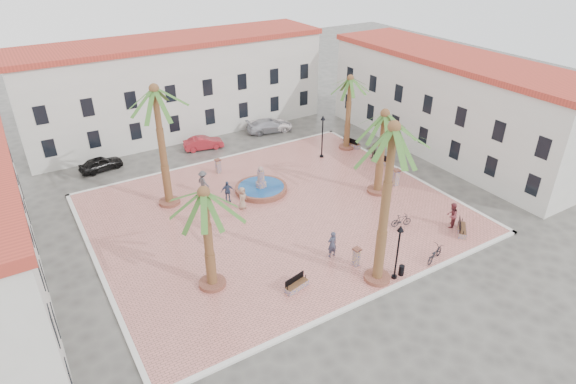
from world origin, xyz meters
The scene contains 36 objects.
ground centered at (0.00, 0.00, 0.00)m, with size 120.00×120.00×0.00m, color #56544F.
plaza centered at (0.00, 0.00, 0.07)m, with size 26.00×22.00×0.15m, color #CF796F.
kerb_n centered at (0.00, 11.00, 0.08)m, with size 26.30×0.30×0.16m, color silver.
kerb_s centered at (0.00, -11.00, 0.08)m, with size 26.30×0.30×0.16m, color silver.
kerb_e centered at (13.00, 0.00, 0.08)m, with size 0.30×22.30×0.16m, color silver.
kerb_w centered at (-13.00, 0.00, 0.08)m, with size 0.30×22.30×0.16m, color silver.
building_north centered at (0.00, 19.99, 4.77)m, with size 30.40×7.40×9.50m.
building_east centered at (19.99, 2.00, 4.52)m, with size 7.40×26.40×9.00m.
fountain centered at (0.60, 3.53, 0.45)m, with size 4.21×4.21×2.18m.
palm_nw centered at (-6.43, 5.49, 8.33)m, with size 5.27×5.27×9.49m.
palm_sw centered at (-7.50, -5.21, 5.69)m, with size 5.25×5.25×6.72m.
palm_s centered at (1.30, -9.94, 9.07)m, with size 5.22×5.22×10.25m.
palm_e centered at (8.57, -1.49, 5.96)m, with size 5.39×5.39×7.03m.
palm_ne centered at (11.76, 6.80, 6.24)m, with size 4.61×4.61×7.18m.
bench_s centered at (-3.38, -8.14, 0.39)m, with size 1.67×0.83×0.84m.
bench_se centered at (9.69, -9.15, 0.41)m, with size 1.62×1.58×0.92m.
bench_e centered at (12.38, 2.22, 0.43)m, with size 0.91×1.97×1.00m.
bench_ne centered at (12.38, 6.77, 0.42)m, with size 0.98×1.88×0.95m.
lamppost_s centered at (2.28, -10.40, 2.74)m, with size 0.41×0.41×3.82m.
lamppost_e centered at (8.54, 6.34, 2.90)m, with size 0.44×0.44×4.05m.
bollard_se centered at (1.05, -8.19, 0.81)m, with size 0.51×0.51×1.28m.
bollard_n centered at (-1.02, 8.31, 0.82)m, with size 0.52×0.52×1.30m.
bollard_e centered at (10.60, -1.42, 0.89)m, with size 0.58×0.58×1.43m.
litter_bin centered at (2.84, -10.40, 0.49)m, with size 0.35×0.35×0.68m, color black.
cyclist_a centered at (0.31, -6.60, 1.09)m, with size 0.68×0.45×1.88m, color #32364A.
bicycle_a centered at (5.68, -10.40, 0.65)m, with size 0.66×1.89×1.00m, color black.
cyclist_b centered at (9.62, -8.16, 1.09)m, with size 0.92×0.71×1.89m, color maroon.
bicycle_b centered at (6.65, -6.28, 0.62)m, with size 0.44×1.57×0.94m, color black.
pedestrian_fountain_a centered at (-1.91, 1.85, 1.04)m, with size 0.87×0.57×1.78m, color #9B7C67.
pedestrian_fountain_b centered at (-2.41, 3.44, 1.01)m, with size 1.01×0.42×1.72m, color #364566.
pedestrian_north centered at (-3.44, 5.78, 1.09)m, with size 1.21×0.70×1.87m, color #47484C.
pedestrian_east centered at (12.40, 3.56, 0.94)m, with size 1.46×0.46×1.57m, color #726658.
car_black centered at (-9.53, 14.51, 0.63)m, with size 1.49×3.71×1.27m, color black.
car_red centered at (0.03, 14.12, 0.62)m, with size 1.32×3.79×1.25m, color #A6212A.
car_silver centered at (7.66, 14.65, 0.69)m, with size 1.94×4.77×1.38m, color #B2B2BC.
car_white centered at (7.84, 14.84, 0.65)m, with size 2.17×4.71×1.31m, color white.
Camera 1 is at (-15.37, -26.81, 19.08)m, focal length 30.00 mm.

